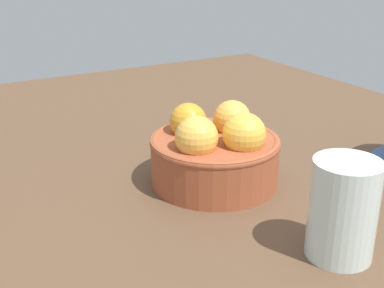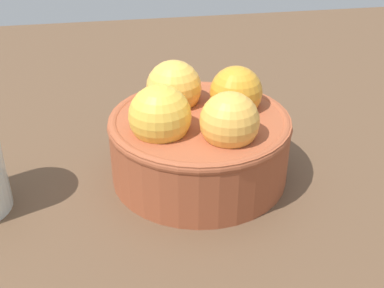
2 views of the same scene
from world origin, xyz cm
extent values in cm
cube|color=brown|center=(0.00, 0.00, -2.22)|extent=(120.18, 96.12, 4.44)
cylinder|color=#9E4C2D|center=(0.00, 0.00, 2.78)|extent=(14.93, 14.93, 5.56)
torus|color=#9E4C2D|center=(0.00, 0.00, 5.16)|extent=(15.13, 15.13, 1.00)
sphere|color=#F6B748|center=(-1.61, 3.42, 6.84)|extent=(4.79, 4.79, 4.79)
sphere|color=gold|center=(-3.42, -1.61, 6.84)|extent=(4.88, 4.88, 4.88)
sphere|color=#F0AC46|center=(1.61, -3.42, 6.84)|extent=(4.56, 4.56, 4.56)
sphere|color=orange|center=(3.42, 1.61, 6.84)|extent=(4.46, 4.46, 4.46)
cylinder|color=silver|center=(-18.47, -1.67, 4.63)|extent=(6.06, 6.06, 9.25)
camera|label=1|loc=(-46.04, 29.54, 26.42)|focal=47.53mm
camera|label=2|loc=(-6.88, -35.06, 24.08)|focal=46.06mm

